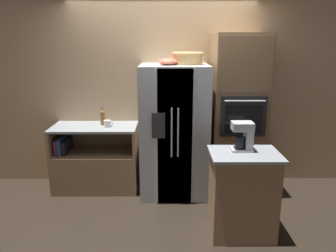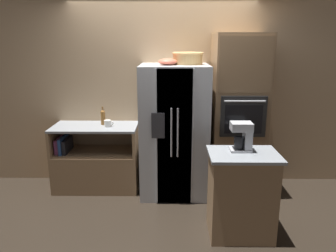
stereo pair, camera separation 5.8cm
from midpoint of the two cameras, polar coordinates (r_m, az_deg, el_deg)
ground_plane at (r=4.55m, az=-1.41°, el=-11.37°), size 20.00×20.00×0.00m
wall_back at (r=4.61m, az=-1.41°, el=7.21°), size 12.00×0.06×2.80m
counter_left at (r=4.67m, az=-12.79°, el=-6.76°), size 1.13×0.58×0.89m
refrigerator at (r=4.29m, az=0.68°, el=-0.80°), size 0.87×0.82×1.71m
wall_oven at (r=4.39m, az=11.56°, el=1.88°), size 0.67×0.73×2.09m
island_counter at (r=3.54m, az=12.36°, el=-11.47°), size 0.70×0.52×0.91m
wicker_basket at (r=4.23m, az=3.04°, el=11.79°), size 0.39×0.39×0.15m
fruit_bowl at (r=4.10m, az=-0.50°, el=11.13°), size 0.23×0.23×0.08m
bottle_tall at (r=4.51m, az=-11.69°, el=1.55°), size 0.06×0.06×0.25m
mug at (r=4.41m, az=-10.85°, el=0.41°), size 0.13×0.09×0.09m
coffee_maker at (r=3.39m, az=12.67°, el=-1.55°), size 0.21×0.17×0.30m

